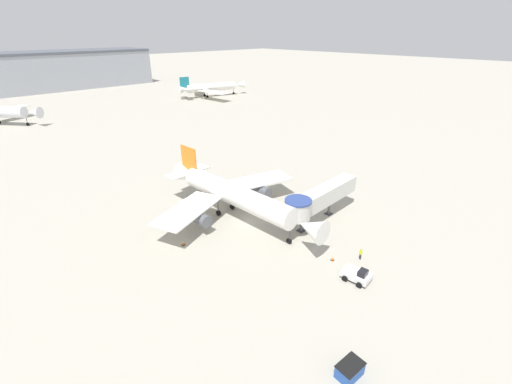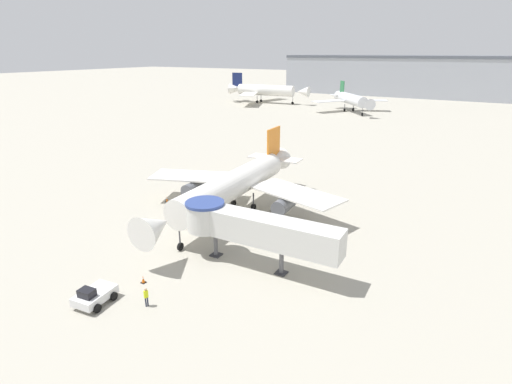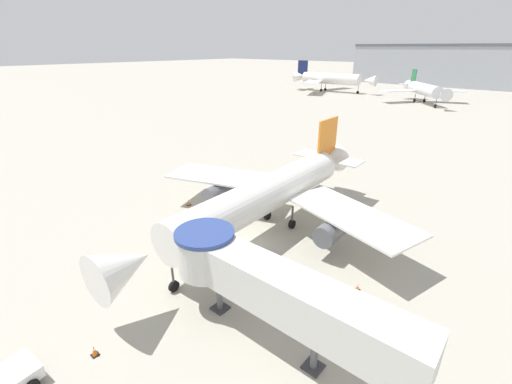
{
  "view_description": "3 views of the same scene",
  "coord_description": "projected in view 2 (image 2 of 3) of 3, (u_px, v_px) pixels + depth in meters",
  "views": [
    {
      "loc": [
        -32.91,
        -36.3,
        28.96
      ],
      "look_at": [
        4.06,
        2.31,
        3.45
      ],
      "focal_mm": 24.0,
      "sensor_mm": 36.0,
      "label": 1
    },
    {
      "loc": [
        27.37,
        -38.59,
        20.78
      ],
      "look_at": [
        5.5,
        -1.32,
        5.49
      ],
      "focal_mm": 28.0,
      "sensor_mm": 36.0,
      "label": 2
    },
    {
      "loc": [
        19.12,
        -20.69,
        17.48
      ],
      "look_at": [
        -1.5,
        2.73,
        4.19
      ],
      "focal_mm": 24.0,
      "sensor_mm": 36.0,
      "label": 3
    }
  ],
  "objects": [
    {
      "name": "background_jet_green_tail",
      "position": [
        352.0,
        99.0,
        142.46
      ],
      "size": [
        23.76,
        24.61,
        10.25
      ],
      "rotation": [
        0.0,
        0.0,
        0.7
      ],
      "color": "silver",
      "rests_on": "ground_plane"
    },
    {
      "name": "jet_bridge",
      "position": [
        248.0,
        226.0,
        39.76
      ],
      "size": [
        16.97,
        4.1,
        5.96
      ],
      "rotation": [
        0.0,
        0.0,
        0.03
      ],
      "color": "silver",
      "rests_on": "ground_plane"
    },
    {
      "name": "traffic_cone_starboard_wing",
      "position": [
        304.0,
        237.0,
        46.66
      ],
      "size": [
        0.37,
        0.37,
        0.62
      ],
      "color": "black",
      "rests_on": "ground_plane"
    },
    {
      "name": "ground_crew_marshaller",
      "position": [
        146.0,
        296.0,
        34.1
      ],
      "size": [
        0.28,
        0.38,
        1.78
      ],
      "rotation": [
        0.0,
        0.0,
        1.32
      ],
      "color": "#1E2338",
      "rests_on": "ground_plane"
    },
    {
      "name": "background_jet_navy_tail",
      "position": [
        264.0,
        90.0,
        167.92
      ],
      "size": [
        36.17,
        36.26,
        12.07
      ],
      "rotation": [
        0.0,
        0.0,
        1.66
      ],
      "color": "white",
      "rests_on": "ground_plane"
    },
    {
      "name": "main_airplane",
      "position": [
        235.0,
        184.0,
        52.74
      ],
      "size": [
        29.19,
        32.5,
        9.75
      ],
      "rotation": [
        0.0,
        0.0,
        0.05
      ],
      "color": "white",
      "rests_on": "ground_plane"
    },
    {
      "name": "ground_plane",
      "position": [
        224.0,
        222.0,
        51.36
      ],
      "size": [
        800.0,
        800.0,
        0.0
      ],
      "primitive_type": "plane",
      "color": "#A8A393"
    },
    {
      "name": "terminal_building",
      "position": [
        431.0,
        76.0,
        190.75
      ],
      "size": [
        140.94,
        28.53,
        18.79
      ],
      "color": "#999EA8",
      "rests_on": "ground_plane"
    },
    {
      "name": "pushback_tug_white",
      "position": [
        94.0,
        295.0,
        34.56
      ],
      "size": [
        2.85,
        3.72,
        1.79
      ],
      "rotation": [
        0.0,
        0.0,
        0.11
      ],
      "color": "silver",
      "rests_on": "ground_plane"
    },
    {
      "name": "traffic_cone_port_wing",
      "position": [
        167.0,
        199.0,
        58.12
      ],
      "size": [
        0.5,
        0.5,
        0.81
      ],
      "color": "black",
      "rests_on": "ground_plane"
    },
    {
      "name": "traffic_cone_near_nose",
      "position": [
        143.0,
        279.0,
        37.79
      ],
      "size": [
        0.45,
        0.45,
        0.74
      ],
      "color": "black",
      "rests_on": "ground_plane"
    }
  ]
}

